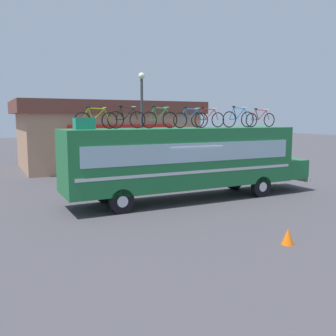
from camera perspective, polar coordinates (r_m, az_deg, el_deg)
The scene contains 13 objects.
ground_plane at distance 16.78m, azimuth 2.27°, elevation -4.87°, with size 120.00×120.00×0.00m, color #423F44.
bus at distance 16.59m, azimuth 3.01°, elevation 1.52°, with size 11.92×2.42×3.20m.
luggage_bag_1 at distance 14.80m, azimuth -12.67°, elevation 6.62°, with size 0.76×0.53×0.44m, color #1E7F66.
rooftop_bicycle_1 at distance 15.05m, azimuth -10.91°, elevation 7.26°, with size 1.75×0.44×0.89m.
rooftop_bicycle_2 at distance 15.63m, azimuth -6.32°, elevation 7.44°, with size 1.67×0.44×0.95m.
rooftop_bicycle_3 at distance 15.77m, azimuth -1.29°, elevation 7.46°, with size 1.66×0.44×0.93m.
rooftop_bicycle_4 at distance 16.22m, azimuth 3.49°, elevation 7.42°, with size 1.72×0.44×0.90m.
rooftop_bicycle_5 at distance 17.30m, azimuth 6.09°, elevation 7.43°, with size 1.78×0.44×0.92m.
rooftop_bicycle_6 at distance 17.66m, azimuth 10.68°, elevation 7.41°, with size 1.77×0.44×0.97m.
rooftop_bicycle_7 at distance 18.51m, azimuth 13.89°, elevation 7.23°, with size 1.75×0.44×0.89m.
roadside_building at distance 28.63m, azimuth -9.23°, elevation 5.19°, with size 13.15×7.45×4.80m.
traffic_cone at distance 11.51m, azimuth 17.79°, elevation -9.89°, with size 0.37×0.37×0.48m, color orange.
street_lamp at distance 19.99m, azimuth -3.99°, elevation 7.56°, with size 0.34×0.34×5.97m.
Camera 1 is at (-7.95, -14.32, 3.64)m, focal length 40.01 mm.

